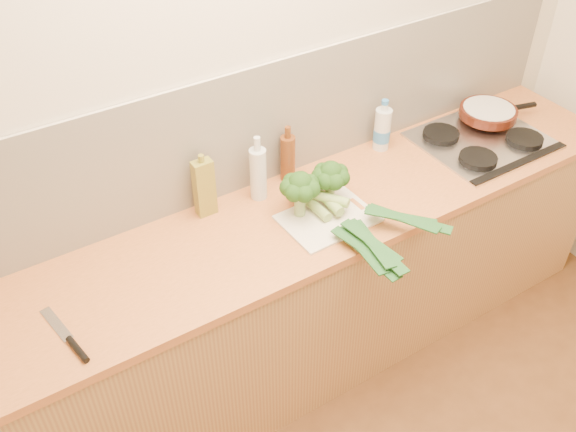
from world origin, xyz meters
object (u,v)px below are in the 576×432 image
at_px(gas_hob, 483,139).
at_px(skillet, 489,112).
at_px(chefs_knife, 72,343).
at_px(chopping_board, 328,218).

bearing_deg(gas_hob, skillet, 38.39).
bearing_deg(skillet, chefs_knife, -158.27).
distance_m(chopping_board, skillet, 1.10).
relative_size(gas_hob, chefs_knife, 1.90).
height_order(chopping_board, chefs_knife, chefs_knife).
distance_m(gas_hob, chefs_knife, 2.02).
bearing_deg(gas_hob, chefs_knife, -175.64).
height_order(gas_hob, skillet, skillet).
height_order(gas_hob, chefs_knife, gas_hob).
height_order(gas_hob, chopping_board, gas_hob).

